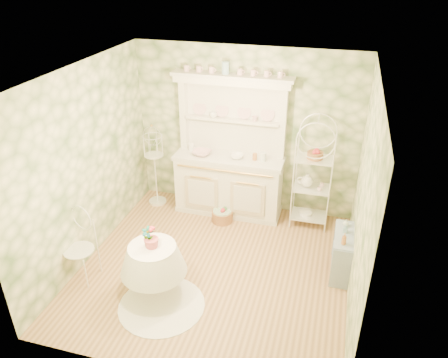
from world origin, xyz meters
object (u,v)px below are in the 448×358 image
(round_table, at_px, (154,271))
(floor_basket, at_px, (222,215))
(birdcage_stand, at_px, (155,167))
(bakers_rack, at_px, (313,172))
(cafe_chair, at_px, (79,250))
(side_shelf, at_px, (342,253))
(kitchen_dresser, at_px, (229,149))

(round_table, height_order, floor_basket, round_table)
(round_table, distance_m, floor_basket, 1.88)
(birdcage_stand, bearing_deg, floor_basket, -12.14)
(bakers_rack, distance_m, cafe_chair, 3.55)
(bakers_rack, xyz_separation_m, cafe_chair, (-2.79, -2.14, -0.47))
(side_shelf, relative_size, floor_basket, 2.04)
(bakers_rack, bearing_deg, kitchen_dresser, 177.35)
(bakers_rack, relative_size, round_table, 2.82)
(bakers_rack, relative_size, birdcage_stand, 1.34)
(bakers_rack, height_order, floor_basket, bakers_rack)
(bakers_rack, height_order, side_shelf, bakers_rack)
(bakers_rack, relative_size, cafe_chair, 2.02)
(birdcage_stand, height_order, floor_basket, birdcage_stand)
(bakers_rack, xyz_separation_m, birdcage_stand, (-2.61, -0.04, -0.24))
(kitchen_dresser, height_order, floor_basket, kitchen_dresser)
(floor_basket, bearing_deg, round_table, -101.77)
(round_table, relative_size, birdcage_stand, 0.48)
(side_shelf, xyz_separation_m, cafe_chair, (-3.33, -1.06, 0.16))
(bakers_rack, distance_m, side_shelf, 1.36)
(kitchen_dresser, xyz_separation_m, floor_basket, (-0.02, -0.35, -1.03))
(bakers_rack, xyz_separation_m, round_table, (-1.74, -2.14, -0.60))
(bakers_rack, distance_m, birdcage_stand, 2.62)
(bakers_rack, height_order, cafe_chair, bakers_rack)
(cafe_chair, height_order, birdcage_stand, birdcage_stand)
(side_shelf, distance_m, cafe_chair, 3.50)
(bakers_rack, bearing_deg, birdcage_stand, 179.78)
(side_shelf, bearing_deg, kitchen_dresser, 155.11)
(cafe_chair, relative_size, floor_basket, 2.68)
(round_table, distance_m, birdcage_stand, 2.30)
(side_shelf, relative_size, cafe_chair, 0.76)
(cafe_chair, height_order, floor_basket, cafe_chair)
(kitchen_dresser, bearing_deg, bakers_rack, -1.52)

